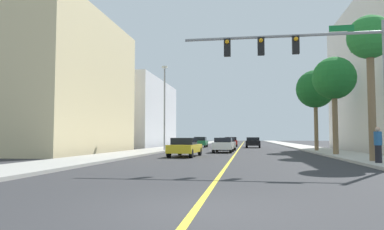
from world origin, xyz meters
The scene contains 18 objects.
ground centered at (0.00, 42.00, 0.00)m, with size 192.00×192.00×0.00m, color #2D2D30.
sidewalk_left centered at (-8.66, 42.00, 0.07)m, with size 3.73×168.00×0.15m, color #9E9B93.
sidewalk_right centered at (8.66, 42.00, 0.07)m, with size 3.73×168.00×0.15m, color #B2ADA3.
lane_marking_center centered at (0.00, 42.00, 0.00)m, with size 0.16×144.00×0.01m, color yellow.
building_left_near centered at (-18.52, 22.95, 6.27)m, with size 13.81×16.70×12.54m, color beige.
building_left_far centered at (-18.98, 45.34, 5.02)m, with size 14.75×19.48×10.04m, color silver.
traffic_signal_mast centered at (4.18, 9.80, 4.98)m, with size 9.22×0.36×6.58m.
street_lamp centered at (-7.29, 27.94, 4.88)m, with size 0.56×0.28×8.60m.
palm_near centered at (7.83, 13.62, 6.77)m, with size 2.42×2.42×8.07m.
palm_mid centered at (7.69, 21.25, 5.90)m, with size 3.26×3.26×7.47m.
palm_far centered at (7.71, 28.89, 6.13)m, with size 3.72×3.72×7.90m.
car_green centered at (-5.55, 42.73, 0.76)m, with size 1.84×3.83×1.47m.
car_silver centered at (-1.22, 32.84, 0.74)m, with size 2.11×4.25×1.39m.
car_white centered at (-1.19, 26.31, 0.73)m, with size 1.82×4.44×1.39m.
car_black centered at (1.81, 41.70, 0.74)m, with size 2.01×4.13×1.42m.
car_red centered at (-1.48, 47.46, 0.76)m, with size 2.15×4.27×1.45m.
car_yellow centered at (-3.53, 18.75, 0.72)m, with size 1.98×4.58×1.39m.
pedestrian centered at (7.57, 12.10, 1.06)m, with size 0.38×0.38×1.81m.
Camera 1 is at (1.04, -6.92, 1.44)m, focal length 32.87 mm.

